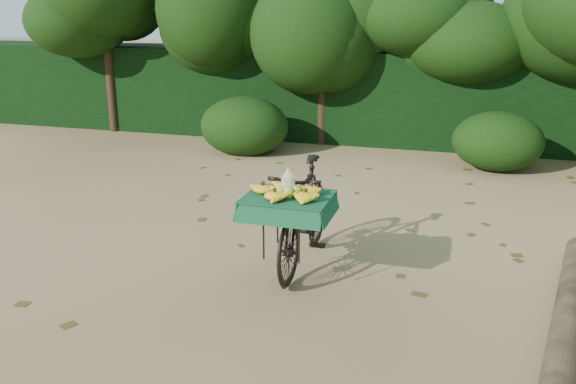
% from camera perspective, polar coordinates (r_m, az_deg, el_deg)
% --- Properties ---
extents(ground, '(80.00, 80.00, 0.00)m').
position_cam_1_polar(ground, '(6.83, 6.74, -5.96)').
color(ground, tan).
rests_on(ground, ground).
extents(vendor_bicycle, '(0.81, 1.87, 1.13)m').
position_cam_1_polar(vendor_bicycle, '(6.36, 1.46, -2.03)').
color(vendor_bicycle, black).
rests_on(vendor_bicycle, ground).
extents(fallen_log, '(0.85, 3.40, 0.25)m').
position_cam_1_polar(fallen_log, '(5.82, 24.73, -10.45)').
color(fallen_log, brown).
rests_on(fallen_log, ground).
extents(hedge_backdrop, '(26.00, 1.80, 1.80)m').
position_cam_1_polar(hedge_backdrop, '(12.67, 12.14, 8.69)').
color(hedge_backdrop, black).
rests_on(hedge_backdrop, ground).
extents(tree_row, '(14.50, 2.00, 4.00)m').
position_cam_1_polar(tree_row, '(11.85, 8.89, 13.66)').
color(tree_row, black).
rests_on(tree_row, ground).
extents(bush_clumps, '(8.80, 1.70, 0.90)m').
position_cam_1_polar(bush_clumps, '(10.75, 13.66, 4.70)').
color(bush_clumps, black).
rests_on(bush_clumps, ground).
extents(leaf_litter, '(7.00, 7.30, 0.01)m').
position_cam_1_polar(leaf_litter, '(7.43, 7.66, -4.04)').
color(leaf_litter, '#523C15').
rests_on(leaf_litter, ground).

